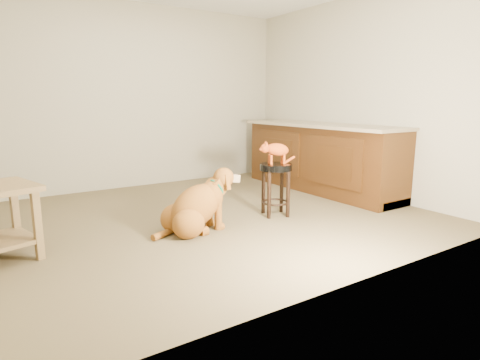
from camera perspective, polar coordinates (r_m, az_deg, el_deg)
floor at (r=4.44m, az=-4.37°, el=-5.13°), size 4.50×4.00×0.01m
room_shell at (r=4.28m, az=-4.72°, el=16.92°), size 4.54×4.04×2.62m
cabinet_run at (r=5.74m, az=11.32°, el=2.90°), size 0.70×2.56×0.94m
padded_stool at (r=4.40m, az=5.10°, el=0.15°), size 0.38×0.38×0.57m
wood_stool at (r=6.04m, az=7.42°, el=2.48°), size 0.39×0.39×0.66m
golden_retriever at (r=3.89m, az=-6.21°, el=-3.92°), size 1.01×0.51×0.64m
tabby_kitten at (r=4.34m, az=5.05°, el=4.24°), size 0.44×0.21×0.27m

